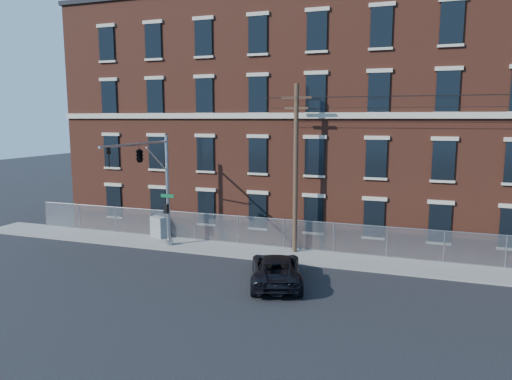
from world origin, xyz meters
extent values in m
plane|color=black|center=(0.00, 0.00, 0.00)|extent=(140.00, 140.00, 0.00)
cube|color=gray|center=(12.00, 5.00, 0.06)|extent=(65.00, 3.00, 0.12)
cube|color=brown|center=(12.00, 14.00, 8.00)|extent=(55.00, 14.00, 16.00)
cube|color=#BCB29D|center=(12.00, 6.92, 8.30)|extent=(55.00, 0.18, 0.35)
cube|color=black|center=(-11.83, 6.94, 2.20)|extent=(1.20, 0.10, 2.20)
cube|color=black|center=(-11.83, 6.94, 5.80)|extent=(1.20, 0.10, 2.20)
cube|color=black|center=(-11.83, 6.94, 9.60)|extent=(1.20, 0.10, 2.20)
cube|color=black|center=(-11.83, 6.94, 13.20)|extent=(1.20, 0.10, 2.20)
cube|color=black|center=(-8.17, 6.94, 2.20)|extent=(1.20, 0.10, 2.20)
cube|color=black|center=(-8.17, 6.94, 5.80)|extent=(1.20, 0.10, 2.20)
cube|color=black|center=(-8.17, 6.94, 9.60)|extent=(1.20, 0.10, 2.20)
cube|color=black|center=(-8.17, 6.94, 13.20)|extent=(1.20, 0.10, 2.20)
cube|color=black|center=(-4.50, 6.94, 2.20)|extent=(1.20, 0.10, 2.20)
cube|color=black|center=(-4.50, 6.94, 5.80)|extent=(1.20, 0.10, 2.20)
cube|color=black|center=(-4.50, 6.94, 9.60)|extent=(1.20, 0.10, 2.20)
cube|color=black|center=(-4.50, 6.94, 13.20)|extent=(1.20, 0.10, 2.20)
cube|color=black|center=(-0.83, 6.94, 2.20)|extent=(1.20, 0.10, 2.20)
cube|color=black|center=(-0.83, 6.94, 5.80)|extent=(1.20, 0.10, 2.20)
cube|color=black|center=(-0.83, 6.94, 9.60)|extent=(1.20, 0.10, 2.20)
cube|color=black|center=(-0.83, 6.94, 13.20)|extent=(1.20, 0.10, 2.20)
cube|color=black|center=(2.83, 6.94, 2.20)|extent=(1.20, 0.10, 2.20)
cube|color=black|center=(2.83, 6.94, 5.80)|extent=(1.20, 0.10, 2.20)
cube|color=black|center=(2.83, 6.94, 9.60)|extent=(1.20, 0.10, 2.20)
cube|color=black|center=(2.83, 6.94, 13.20)|extent=(1.20, 0.10, 2.20)
cube|color=black|center=(6.50, 6.94, 2.20)|extent=(1.20, 0.10, 2.20)
cube|color=black|center=(6.50, 6.94, 5.80)|extent=(1.20, 0.10, 2.20)
cube|color=black|center=(6.50, 6.94, 9.60)|extent=(1.20, 0.10, 2.20)
cube|color=black|center=(6.50, 6.94, 13.20)|extent=(1.20, 0.10, 2.20)
cube|color=black|center=(10.17, 6.94, 2.20)|extent=(1.20, 0.10, 2.20)
cube|color=black|center=(10.17, 6.94, 5.80)|extent=(1.20, 0.10, 2.20)
cube|color=black|center=(10.17, 6.94, 9.60)|extent=(1.20, 0.10, 2.20)
cube|color=black|center=(10.17, 6.94, 13.20)|extent=(1.20, 0.10, 2.20)
cube|color=black|center=(13.83, 6.94, 2.20)|extent=(1.20, 0.10, 2.20)
cube|color=#A5A8AD|center=(12.00, 6.30, 1.02)|extent=(59.00, 0.02, 1.80)
cylinder|color=#9EA0A5|center=(12.00, 6.30, 1.92)|extent=(59.00, 0.04, 0.04)
cylinder|color=#9EA0A5|center=(-17.50, 6.30, 1.02)|extent=(0.06, 0.06, 1.85)
cylinder|color=#9EA0A5|center=(-14.39, 6.30, 1.02)|extent=(0.06, 0.06, 1.85)
cylinder|color=#9EA0A5|center=(-11.29, 6.30, 1.02)|extent=(0.06, 0.06, 1.85)
cylinder|color=#9EA0A5|center=(-8.18, 6.30, 1.02)|extent=(0.06, 0.06, 1.85)
cylinder|color=#9EA0A5|center=(-5.08, 6.30, 1.02)|extent=(0.06, 0.06, 1.85)
cylinder|color=#9EA0A5|center=(-1.97, 6.30, 1.02)|extent=(0.06, 0.06, 1.85)
cylinder|color=#9EA0A5|center=(1.13, 6.30, 1.02)|extent=(0.06, 0.06, 1.85)
cylinder|color=#9EA0A5|center=(4.24, 6.30, 1.02)|extent=(0.06, 0.06, 1.85)
cylinder|color=#9EA0A5|center=(7.34, 6.30, 1.02)|extent=(0.06, 0.06, 1.85)
cylinder|color=#9EA0A5|center=(10.45, 6.30, 1.02)|extent=(0.06, 0.06, 1.85)
cylinder|color=#9EA0A5|center=(13.55, 6.30, 1.02)|extent=(0.06, 0.06, 1.85)
cylinder|color=#9EA0A5|center=(-6.00, 4.50, 3.62)|extent=(0.22, 0.22, 7.00)
cylinder|color=#9EA0A5|center=(-6.00, 4.50, 0.32)|extent=(0.50, 0.50, 0.40)
cylinder|color=#9EA0A5|center=(-6.00, 1.25, 6.72)|extent=(0.14, 6.50, 0.14)
cylinder|color=#9EA0A5|center=(-6.00, 3.30, 5.72)|extent=(0.08, 2.18, 1.56)
cube|color=#0C592D|center=(-5.95, 4.35, 3.32)|extent=(0.90, 0.03, 0.22)
cube|color=black|center=(-6.00, 4.25, 2.52)|extent=(0.25, 0.25, 0.60)
imported|color=black|center=(-6.00, -1.30, 6.17)|extent=(0.16, 0.20, 1.00)
imported|color=black|center=(-6.00, 1.50, 6.17)|extent=(0.53, 2.48, 1.00)
cylinder|color=#4D3726|center=(2.00, 5.60, 5.12)|extent=(0.28, 0.28, 10.00)
cube|color=#4D3726|center=(2.00, 5.60, 9.32)|extent=(1.80, 0.12, 0.12)
cube|color=#4D3726|center=(2.00, 5.60, 8.72)|extent=(1.40, 0.12, 0.12)
imported|color=black|center=(2.42, 0.27, 0.73)|extent=(3.90, 5.72, 1.46)
cube|color=gray|center=(-7.65, 6.00, 0.82)|extent=(1.25, 0.93, 1.41)
camera|label=1|loc=(8.82, -21.24, 8.13)|focal=32.92mm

